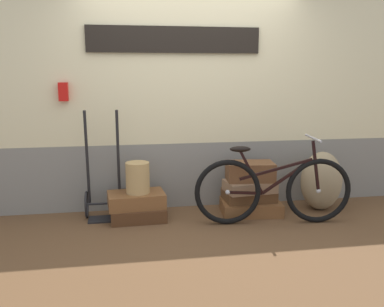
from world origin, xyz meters
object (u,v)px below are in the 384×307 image
Objects in this scene: suitcase_1 at (136,200)px; burlap_sack at (321,181)px; suitcase_2 at (251,207)px; suitcase_0 at (138,213)px; suitcase_3 at (249,195)px; bicycle at (273,190)px; suitcase_5 at (250,171)px; luggage_trolley at (104,194)px; wicker_basket at (138,178)px; suitcase_4 at (250,186)px.

suitcase_1 is 0.88× the size of burlap_sack.
burlap_sack reaches higher than suitcase_2.
suitcase_2 is 0.89m from burlap_sack.
suitcase_0 is 0.97× the size of suitcase_1.
suitcase_3 reaches higher than suitcase_2.
suitcase_1 reaches higher than suitcase_0.
suitcase_0 is at bearing 165.88° from bicycle.
suitcase_1 reaches higher than suitcase_2.
bicycle is at bearing -62.69° from suitcase_5.
suitcase_1 is 0.51× the size of luggage_trolley.
suitcase_0 is at bearing -173.55° from suitcase_5.
suitcase_1 is 0.37m from luggage_trolley.
suitcase_5 is (1.28, -0.01, 0.27)m from suitcase_1.
suitcase_0 is 0.44m from luggage_trolley.
bicycle reaches higher than suitcase_0.
burlap_sack is (2.50, -0.14, 0.07)m from luggage_trolley.
luggage_trolley is at bearing 157.16° from suitcase_0.
wicker_basket is 0.28× the size of luggage_trolley.
suitcase_2 is 1.17× the size of suitcase_3.
suitcase_1 is at bearing -19.50° from luggage_trolley.
burlap_sack reaches higher than suitcase_4.
suitcase_0 is 1.28m from suitcase_2.
luggage_trolley is (-1.63, 0.10, 0.07)m from suitcase_3.
suitcase_3 is 1.64m from luggage_trolley.
burlap_sack is at bearing -4.19° from suitcase_3.
suitcase_1 is 1.80× the size of wicker_basket.
suitcase_4 is at bearing -178.80° from burlap_sack.
luggage_trolley is at bearing -178.51° from suitcase_5.
luggage_trolley is (-0.35, 0.12, 0.05)m from suitcase_1.
wicker_basket is (-1.26, -0.03, 0.27)m from suitcase_3.
bicycle is at bearing -14.57° from wicker_basket.
suitcase_4 is 0.17m from suitcase_5.
burlap_sack reaches higher than wicker_basket.
suitcase_2 is 0.40× the size of bicycle.
luggage_trolley is (-1.62, 0.16, -0.06)m from suitcase_4.
suitcase_5 reaches higher than suitcase_2.
wicker_basket is (0.02, -0.01, 0.25)m from suitcase_1.
suitcase_3 is 1.03× the size of suitcase_4.
bicycle reaches higher than suitcase_3.
suitcase_0 is at bearing -20.93° from luggage_trolley.
suitcase_4 is at bearing -102.26° from suitcase_3.
suitcase_1 is 1.28m from suitcase_4.
suitcase_1 is at bearing 172.68° from suitcase_4.
burlap_sack is (0.87, -0.04, 0.14)m from suitcase_3.
suitcase_4 reaches higher than suitcase_2.
suitcase_4 is (-0.02, -0.02, 0.25)m from suitcase_2.
luggage_trolley reaches higher than suitcase_5.
suitcase_3 is 0.13m from suitcase_4.
suitcase_3 is 1.29m from wicker_basket.
burlap_sack is (0.85, -0.00, 0.27)m from suitcase_2.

